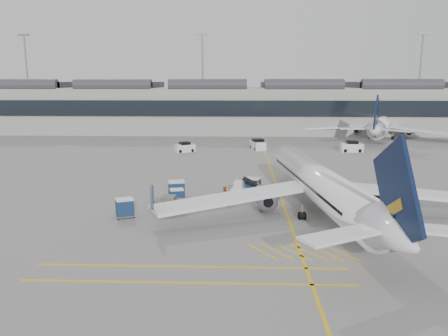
{
  "coord_description": "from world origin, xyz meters",
  "views": [
    {
      "loc": [
        5.24,
        -38.62,
        12.91
      ],
      "look_at": [
        3.74,
        5.34,
        4.0
      ],
      "focal_mm": 35.0,
      "sensor_mm": 36.0,
      "label": 1
    }
  ],
  "objects_px": {
    "airliner_main": "(321,185)",
    "baggage_cart_a": "(253,185)",
    "ramp_agent_b": "(224,195)",
    "belt_loader": "(249,191)",
    "pushback_tug": "(169,204)",
    "ramp_agent_a": "(258,190)"
  },
  "relations": [
    {
      "from": "belt_loader",
      "to": "ramp_agent_b",
      "type": "distance_m",
      "value": 4.09
    },
    {
      "from": "airliner_main",
      "to": "ramp_agent_b",
      "type": "bearing_deg",
      "value": 153.45
    },
    {
      "from": "airliner_main",
      "to": "baggage_cart_a",
      "type": "distance_m",
      "value": 10.0
    },
    {
      "from": "airliner_main",
      "to": "ramp_agent_b",
      "type": "relative_size",
      "value": 19.6
    },
    {
      "from": "ramp_agent_b",
      "to": "pushback_tug",
      "type": "bearing_deg",
      "value": 22.32
    },
    {
      "from": "baggage_cart_a",
      "to": "pushback_tug",
      "type": "bearing_deg",
      "value": -122.47
    },
    {
      "from": "ramp_agent_b",
      "to": "baggage_cart_a",
      "type": "bearing_deg",
      "value": -133.53
    },
    {
      "from": "airliner_main",
      "to": "ramp_agent_a",
      "type": "relative_size",
      "value": 22.37
    },
    {
      "from": "belt_loader",
      "to": "ramp_agent_a",
      "type": "distance_m",
      "value": 1.16
    },
    {
      "from": "airliner_main",
      "to": "baggage_cart_a",
      "type": "bearing_deg",
      "value": 123.03
    },
    {
      "from": "belt_loader",
      "to": "baggage_cart_a",
      "type": "xyz_separation_m",
      "value": [
        0.51,
        1.08,
        0.36
      ]
    },
    {
      "from": "ramp_agent_a",
      "to": "belt_loader",
      "type": "bearing_deg",
      "value": 109.11
    },
    {
      "from": "belt_loader",
      "to": "baggage_cart_a",
      "type": "bearing_deg",
      "value": 74.37
    },
    {
      "from": "baggage_cart_a",
      "to": "ramp_agent_b",
      "type": "height_order",
      "value": "ramp_agent_b"
    },
    {
      "from": "pushback_tug",
      "to": "baggage_cart_a",
      "type": "bearing_deg",
      "value": 42.9
    },
    {
      "from": "ramp_agent_a",
      "to": "baggage_cart_a",
      "type": "bearing_deg",
      "value": 58.11
    },
    {
      "from": "ramp_agent_a",
      "to": "pushback_tug",
      "type": "xyz_separation_m",
      "value": [
        -9.21,
        -5.75,
        -0.12
      ]
    },
    {
      "from": "airliner_main",
      "to": "pushback_tug",
      "type": "bearing_deg",
      "value": 171.28
    },
    {
      "from": "airliner_main",
      "to": "ramp_agent_a",
      "type": "height_order",
      "value": "airliner_main"
    },
    {
      "from": "pushback_tug",
      "to": "belt_loader",
      "type": "bearing_deg",
      "value": 40.06
    },
    {
      "from": "baggage_cart_a",
      "to": "ramp_agent_b",
      "type": "relative_size",
      "value": 1.13
    },
    {
      "from": "baggage_cart_a",
      "to": "ramp_agent_a",
      "type": "distance_m",
      "value": 1.53
    }
  ]
}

